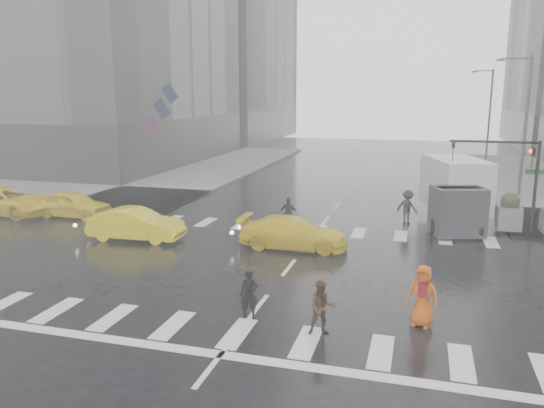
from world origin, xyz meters
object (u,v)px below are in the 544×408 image
(taxi_front, at_px, (73,204))
(box_truck, at_px, (456,191))
(pedestrian_orange, at_px, (423,296))
(pedestrian_brown, at_px, (322,308))
(taxi_mid, at_px, (136,224))
(traffic_signal_pole, at_px, (514,167))

(taxi_front, xyz_separation_m, box_truck, (19.95, 3.83, 1.06))
(pedestrian_orange, relative_size, box_truck, 0.29)
(taxi_front, bearing_deg, box_truck, -77.00)
(box_truck, bearing_deg, taxi_front, 173.55)
(pedestrian_orange, height_order, box_truck, box_truck)
(pedestrian_brown, relative_size, taxi_mid, 0.36)
(pedestrian_orange, bearing_deg, pedestrian_brown, -140.45)
(pedestrian_brown, height_order, taxi_front, pedestrian_brown)
(taxi_front, relative_size, taxi_mid, 0.96)
(traffic_signal_pole, distance_m, pedestrian_orange, 12.90)
(pedestrian_brown, height_order, taxi_mid, pedestrian_brown)
(box_truck, bearing_deg, traffic_signal_pole, -37.82)
(traffic_signal_pole, xyz_separation_m, pedestrian_orange, (-4.01, -12.05, -2.29))
(box_truck, bearing_deg, pedestrian_brown, -123.73)
(pedestrian_brown, xyz_separation_m, box_truck, (4.21, 14.31, 1.00))
(pedestrian_brown, bearing_deg, taxi_mid, 125.71)
(pedestrian_orange, bearing_deg, box_truck, 96.67)
(pedestrian_orange, distance_m, taxi_front, 20.59)
(taxi_front, distance_m, box_truck, 20.34)
(traffic_signal_pole, relative_size, taxi_front, 1.06)
(pedestrian_brown, xyz_separation_m, pedestrian_orange, (2.70, 1.33, 0.14))
(taxi_front, height_order, taxi_mid, taxi_mid)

